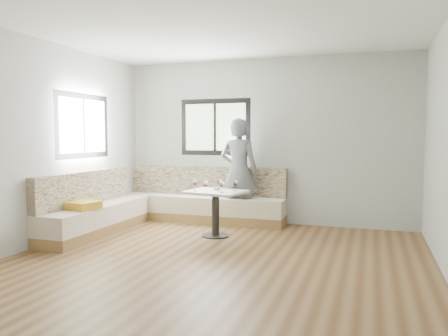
{
  "coord_description": "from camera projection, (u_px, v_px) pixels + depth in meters",
  "views": [
    {
      "loc": [
        1.74,
        -4.8,
        1.49
      ],
      "look_at": [
        -0.34,
        1.34,
        1.02
      ],
      "focal_mm": 35.0,
      "sensor_mm": 36.0,
      "label": 1
    }
  ],
  "objects": [
    {
      "name": "room",
      "position": [
        211.0,
        143.0,
        5.2
      ],
      "size": [
        5.01,
        5.01,
        2.81
      ],
      "color": "brown",
      "rests_on": "ground"
    },
    {
      "name": "banquette",
      "position": [
        158.0,
        206.0,
        7.22
      ],
      "size": [
        2.9,
        2.8,
        0.95
      ],
      "color": "olive",
      "rests_on": "ground"
    },
    {
      "name": "table",
      "position": [
        216.0,
        202.0,
        6.47
      ],
      "size": [
        0.92,
        0.77,
        0.68
      ],
      "rotation": [
        0.0,
        0.0,
        -0.17
      ],
      "color": "black",
      "rests_on": "ground"
    },
    {
      "name": "person",
      "position": [
        239.0,
        172.0,
        7.32
      ],
      "size": [
        0.68,
        0.48,
        1.79
      ],
      "primitive_type": "imported",
      "rotation": [
        0.0,
        0.0,
        3.07
      ],
      "color": "slate",
      "rests_on": "ground"
    },
    {
      "name": "olive_ramekin",
      "position": [
        216.0,
        189.0,
        6.58
      ],
      "size": [
        0.09,
        0.09,
        0.04
      ],
      "color": "white",
      "rests_on": "table"
    },
    {
      "name": "wine_glass_a",
      "position": [
        195.0,
        183.0,
        6.47
      ],
      "size": [
        0.08,
        0.08,
        0.17
      ],
      "color": "white",
      "rests_on": "table"
    },
    {
      "name": "wine_glass_b",
      "position": [
        206.0,
        184.0,
        6.27
      ],
      "size": [
        0.08,
        0.08,
        0.17
      ],
      "color": "white",
      "rests_on": "table"
    },
    {
      "name": "wine_glass_c",
      "position": [
        222.0,
        184.0,
        6.25
      ],
      "size": [
        0.08,
        0.08,
        0.17
      ],
      "color": "white",
      "rests_on": "table"
    },
    {
      "name": "wine_glass_d",
      "position": [
        220.0,
        182.0,
        6.56
      ],
      "size": [
        0.08,
        0.08,
        0.17
      ],
      "color": "white",
      "rests_on": "table"
    },
    {
      "name": "wine_glass_e",
      "position": [
        235.0,
        183.0,
        6.44
      ],
      "size": [
        0.08,
        0.08,
        0.17
      ],
      "color": "white",
      "rests_on": "table"
    }
  ]
}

